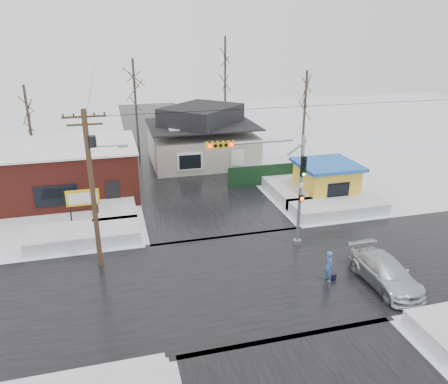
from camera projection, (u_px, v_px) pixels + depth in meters
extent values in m
plane|color=white|center=(252.00, 277.00, 23.94)|extent=(120.00, 120.00, 0.00)
cube|color=black|center=(252.00, 277.00, 23.93)|extent=(10.00, 120.00, 0.02)
cube|color=black|center=(252.00, 277.00, 23.93)|extent=(120.00, 10.00, 0.02)
cube|color=white|center=(84.00, 235.00, 27.96)|extent=(7.00, 3.00, 0.80)
cube|color=white|center=(338.00, 207.00, 32.29)|extent=(7.00, 3.00, 0.80)
cube|color=white|center=(114.00, 203.00, 32.96)|extent=(3.00, 8.00, 0.80)
cube|color=white|center=(286.00, 187.00, 36.32)|extent=(3.00, 8.00, 0.80)
cylinder|color=gray|center=(300.00, 192.00, 26.37)|extent=(0.20, 0.20, 7.00)
cylinder|color=gray|center=(297.00, 242.00, 27.56)|extent=(0.50, 0.50, 0.30)
cylinder|color=gray|center=(255.00, 142.00, 24.48)|extent=(4.60, 0.14, 0.14)
cube|color=gold|center=(220.00, 145.00, 24.00)|extent=(1.60, 0.28, 0.35)
sphere|color=#FF0C0C|center=(210.00, 146.00, 23.71)|extent=(0.20, 0.20, 0.20)
sphere|color=#FF0C0C|center=(231.00, 145.00, 24.00)|extent=(0.20, 0.20, 0.20)
cube|color=black|center=(303.00, 167.00, 25.59)|extent=(0.30, 0.22, 1.20)
sphere|color=#0CE533|center=(304.00, 175.00, 25.62)|extent=(0.18, 0.18, 0.18)
cube|color=black|center=(301.00, 198.00, 26.30)|extent=(0.30, 0.20, 0.35)
cylinder|color=#382619|center=(93.00, 192.00, 23.59)|extent=(0.28, 0.28, 9.00)
cube|color=#382619|center=(84.00, 117.00, 22.14)|extent=(2.20, 0.10, 0.10)
cube|color=#382619|center=(85.00, 125.00, 22.28)|extent=(1.80, 0.10, 0.10)
cylinder|color=black|center=(92.00, 141.00, 22.66)|extent=(0.44, 0.44, 0.60)
cylinder|color=gray|center=(105.00, 146.00, 22.92)|extent=(1.80, 0.08, 0.08)
cube|color=gray|center=(123.00, 146.00, 23.15)|extent=(0.50, 0.22, 0.12)
cube|color=maroon|center=(60.00, 171.00, 35.05)|extent=(12.00, 8.00, 4.00)
cube|color=white|center=(56.00, 147.00, 34.32)|extent=(12.20, 8.20, 0.15)
cube|color=black|center=(56.00, 196.00, 31.63)|extent=(3.00, 0.08, 1.60)
cube|color=black|center=(113.00, 195.00, 32.69)|extent=(1.00, 0.08, 2.20)
cylinder|color=black|center=(71.00, 214.00, 29.83)|extent=(0.10, 0.10, 1.80)
cylinder|color=black|center=(98.00, 211.00, 30.26)|extent=(0.10, 0.10, 1.80)
cube|color=gold|center=(83.00, 198.00, 29.65)|extent=(2.20, 0.18, 1.10)
cube|color=white|center=(83.00, 198.00, 29.55)|extent=(1.90, 0.02, 0.80)
cube|color=#B3AFA2|center=(202.00, 148.00, 43.77)|extent=(10.00, 8.00, 3.00)
cube|color=black|center=(202.00, 124.00, 42.92)|extent=(10.40, 8.40, 0.12)
pyramid|color=black|center=(202.00, 115.00, 42.58)|extent=(9.00, 7.00, 1.80)
cube|color=maroon|center=(230.00, 111.00, 44.24)|extent=(0.70, 0.70, 1.40)
cube|color=white|center=(190.00, 162.00, 39.67)|extent=(2.40, 0.12, 1.60)
cube|color=yellow|center=(326.00, 182.00, 34.80)|extent=(4.00, 4.00, 2.60)
cube|color=#1630A9|center=(327.00, 164.00, 34.29)|extent=(4.60, 4.60, 0.25)
cube|color=black|center=(338.00, 190.00, 32.96)|extent=(1.80, 0.06, 1.20)
cube|color=black|center=(272.00, 174.00, 37.84)|extent=(8.00, 0.12, 1.80)
cylinder|color=#332821|center=(136.00, 109.00, 44.71)|extent=(0.24, 0.24, 10.00)
cylinder|color=#332821|center=(225.00, 93.00, 48.57)|extent=(0.24, 0.24, 12.00)
cylinder|color=#332821|center=(304.00, 117.00, 43.31)|extent=(0.24, 0.24, 9.00)
cylinder|color=#332821|center=(30.00, 128.00, 40.85)|extent=(0.24, 0.24, 8.00)
imported|color=#3E64AF|center=(329.00, 266.00, 23.33)|extent=(0.44, 0.65, 1.76)
imported|color=silver|center=(385.00, 272.00, 23.04)|extent=(2.09, 5.03, 1.45)
cube|color=black|center=(334.00, 278.00, 23.57)|extent=(0.30, 0.21, 0.35)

